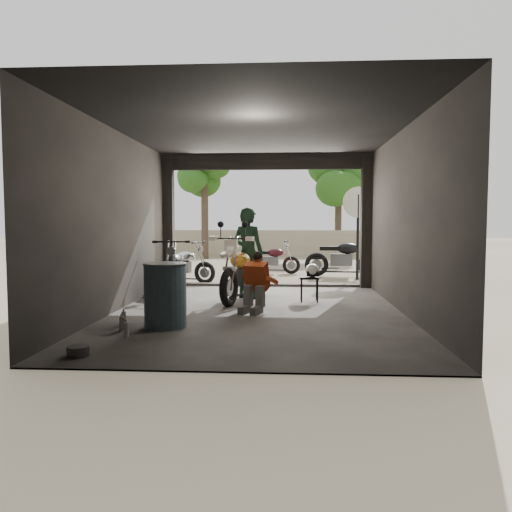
# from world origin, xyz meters

# --- Properties ---
(ground) EXTENTS (80.00, 80.00, 0.00)m
(ground) POSITION_xyz_m (0.00, 0.00, 0.00)
(ground) COLOR #7A6D56
(ground) RESTS_ON ground
(garage) EXTENTS (7.00, 7.13, 3.20)m
(garage) POSITION_xyz_m (0.00, 0.55, 1.28)
(garage) COLOR #2D2B28
(garage) RESTS_ON ground
(boundary_wall) EXTENTS (18.00, 0.30, 1.20)m
(boundary_wall) POSITION_xyz_m (0.00, 14.00, 0.60)
(boundary_wall) COLOR gray
(boundary_wall) RESTS_ON ground
(tree_left) EXTENTS (2.20, 2.20, 5.60)m
(tree_left) POSITION_xyz_m (-3.00, 12.50, 3.99)
(tree_left) COLOR #382B1E
(tree_left) RESTS_ON ground
(tree_right) EXTENTS (2.20, 2.20, 5.00)m
(tree_right) POSITION_xyz_m (2.80, 14.00, 3.56)
(tree_right) COLOR #382B1E
(tree_right) RESTS_ON ground
(main_bike) EXTENTS (1.30, 2.13, 1.33)m
(main_bike) POSITION_xyz_m (-0.38, 1.26, 0.66)
(main_bike) COLOR beige
(main_bike) RESTS_ON ground
(left_bike) EXTENTS (0.94, 1.84, 1.20)m
(left_bike) POSITION_xyz_m (-2.00, 2.25, 0.60)
(left_bike) COLOR black
(left_bike) RESTS_ON ground
(outside_bike_a) EXTENTS (1.74, 1.07, 1.09)m
(outside_bike_a) POSITION_xyz_m (-2.21, 4.09, 0.55)
(outside_bike_a) COLOR black
(outside_bike_a) RESTS_ON ground
(outside_bike_b) EXTENTS (1.57, 0.80, 1.02)m
(outside_bike_b) POSITION_xyz_m (0.05, 6.58, 0.51)
(outside_bike_b) COLOR #3D0E16
(outside_bike_b) RESTS_ON ground
(outside_bike_c) EXTENTS (1.95, 0.88, 1.30)m
(outside_bike_c) POSITION_xyz_m (2.12, 5.83, 0.65)
(outside_bike_c) COLOR black
(outside_bike_c) RESTS_ON ground
(rider) EXTENTS (0.81, 0.69, 1.88)m
(rider) POSITION_xyz_m (-0.30, 1.56, 0.94)
(rider) COLOR black
(rider) RESTS_ON ground
(mechanic) EXTENTS (0.73, 0.84, 1.03)m
(mechanic) POSITION_xyz_m (-0.06, -0.04, 0.52)
(mechanic) COLOR #B64118
(mechanic) RESTS_ON ground
(stool) EXTENTS (0.37, 0.37, 0.51)m
(stool) POSITION_xyz_m (0.95, 1.19, 0.44)
(stool) COLOR black
(stool) RESTS_ON ground
(helmet) EXTENTS (0.34, 0.35, 0.26)m
(helmet) POSITION_xyz_m (1.00, 1.14, 0.64)
(helmet) COLOR white
(helmet) RESTS_ON stool
(oil_drum) EXTENTS (0.71, 0.71, 0.97)m
(oil_drum) POSITION_xyz_m (-1.31, -1.34, 0.49)
(oil_drum) COLOR #3C5466
(oil_drum) RESTS_ON ground
(sign_post) EXTENTS (0.85, 0.08, 2.54)m
(sign_post) POSITION_xyz_m (2.44, 5.13, 1.73)
(sign_post) COLOR black
(sign_post) RESTS_ON ground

